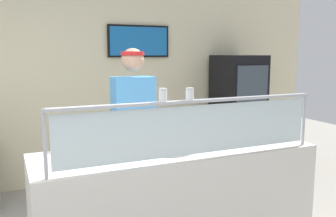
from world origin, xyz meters
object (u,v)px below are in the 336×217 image
object	(u,v)px
pizza_tray	(168,148)
drink_fridge	(238,113)
worker_figure	(134,130)
pizza_server	(172,145)
pepper_flake_shaker	(190,95)
parmesan_shaker	(163,96)

from	to	relation	value
pizza_tray	drink_fridge	size ratio (longest dim) A/B	0.28
pizza_tray	worker_figure	size ratio (longest dim) A/B	0.27
pizza_server	drink_fridge	distance (m)	2.64
pizza_server	worker_figure	world-z (taller)	worker_figure
pepper_flake_shaker	worker_figure	distance (m)	1.01
pizza_server	pepper_flake_shaker	xyz separation A→B (m)	(-0.01, -0.30, 0.44)
pizza_tray	worker_figure	distance (m)	0.60
pizza_tray	pizza_server	distance (m)	0.04
pizza_tray	worker_figure	bearing A→B (deg)	97.31
worker_figure	drink_fridge	bearing A→B (deg)	31.02
parmesan_shaker	pepper_flake_shaker	world-z (taller)	parmesan_shaker
pepper_flake_shaker	drink_fridge	world-z (taller)	drink_fridge
pizza_tray	drink_fridge	distance (m)	2.64
pizza_server	worker_figure	size ratio (longest dim) A/B	0.16
drink_fridge	parmesan_shaker	bearing A→B (deg)	-134.81
parmesan_shaker	pepper_flake_shaker	bearing A→B (deg)	0.00
pizza_server	parmesan_shaker	distance (m)	0.57
worker_figure	pizza_server	bearing A→B (deg)	-79.96
pepper_flake_shaker	pizza_server	bearing A→B (deg)	88.90
worker_figure	drink_fridge	xyz separation A→B (m)	(2.01, 1.21, -0.16)
pizza_server	parmesan_shaker	world-z (taller)	parmesan_shaker
parmesan_shaker	worker_figure	size ratio (longest dim) A/B	0.05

